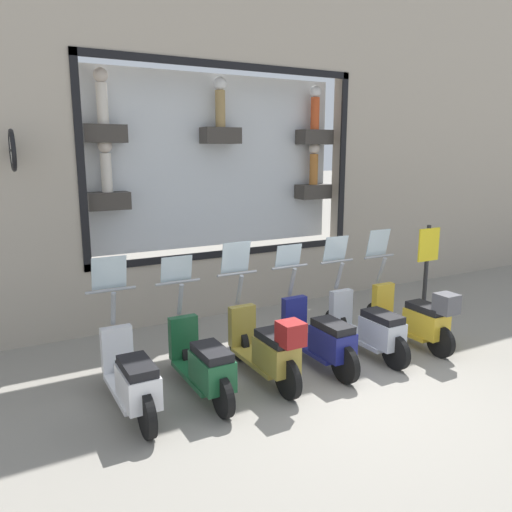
# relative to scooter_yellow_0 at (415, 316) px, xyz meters

# --- Properties ---
(ground_plane) EXTENTS (120.00, 120.00, 0.00)m
(ground_plane) POSITION_rel_scooter_yellow_0_xyz_m (-0.62, 1.76, -0.46)
(ground_plane) COLOR gray
(building_facade) EXTENTS (1.20, 36.00, 7.72)m
(building_facade) POSITION_rel_scooter_yellow_0_xyz_m (2.98, 1.76, 3.46)
(building_facade) COLOR #ADA08E
(building_facade) RESTS_ON ground_plane
(scooter_yellow_0) EXTENTS (1.79, 0.61, 1.68)m
(scooter_yellow_0) POSITION_rel_scooter_yellow_0_xyz_m (0.00, 0.00, 0.00)
(scooter_yellow_0) COLOR black
(scooter_yellow_0) RESTS_ON ground_plane
(scooter_silver_1) EXTENTS (1.79, 0.60, 1.64)m
(scooter_silver_1) POSITION_rel_scooter_yellow_0_xyz_m (0.06, 0.86, -0.04)
(scooter_silver_1) COLOR black
(scooter_silver_1) RESTS_ON ground_plane
(scooter_navy_2) EXTENTS (1.80, 0.61, 1.58)m
(scooter_navy_2) POSITION_rel_scooter_yellow_0_xyz_m (0.07, 1.72, -0.03)
(scooter_navy_2) COLOR black
(scooter_navy_2) RESTS_ON ground_plane
(scooter_olive_3) EXTENTS (1.80, 0.60, 1.70)m
(scooter_olive_3) POSITION_rel_scooter_yellow_0_xyz_m (0.01, 2.58, 0.01)
(scooter_olive_3) COLOR black
(scooter_olive_3) RESTS_ON ground_plane
(scooter_green_4) EXTENTS (1.79, 0.60, 1.58)m
(scooter_green_4) POSITION_rel_scooter_yellow_0_xyz_m (0.06, 3.45, -0.04)
(scooter_green_4) COLOR black
(scooter_green_4) RESTS_ON ground_plane
(scooter_white_5) EXTENTS (1.80, 0.61, 1.67)m
(scooter_white_5) POSITION_rel_scooter_yellow_0_xyz_m (0.07, 4.31, -0.03)
(scooter_white_5) COLOR black
(scooter_white_5) RESTS_ON ground_plane
(shop_sign_post) EXTENTS (0.36, 0.45, 1.72)m
(shop_sign_post) POSITION_rel_scooter_yellow_0_xyz_m (0.62, -0.86, 0.47)
(shop_sign_post) COLOR #232326
(shop_sign_post) RESTS_ON ground_plane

